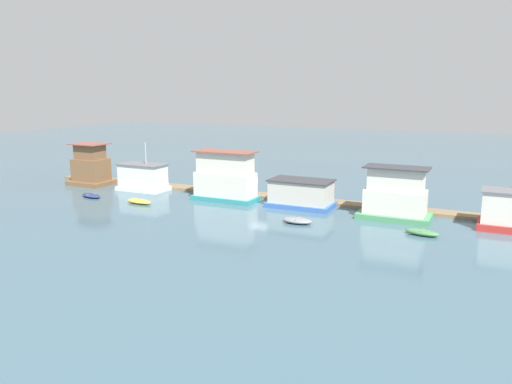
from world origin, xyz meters
The scene contains 13 objects.
ground_plane centered at (0.00, 0.00, 0.00)m, with size 200.00×200.00×0.00m, color #426070.
dock_walkway centered at (0.00, 3.06, 0.15)m, with size 59.60×2.17×0.30m, color #846B4C.
houseboat_brown centered at (-23.55, 0.45, 2.20)m, with size 5.02×4.01×5.17m.
houseboat_white centered at (-15.49, 0.38, 1.53)m, with size 5.88×3.22×5.74m.
houseboat_teal centered at (-4.03, -0.20, 2.45)m, with size 7.01×3.24×5.34m.
houseboat_blue centered at (4.39, 0.44, 1.35)m, with size 6.62×3.97×2.80m.
houseboat_green centered at (13.89, -0.37, 2.11)m, with size 6.54×3.71×4.86m.
dinghy_navy centered at (-18.23, -5.33, 0.19)m, with size 3.12×1.96×0.39m.
dinghy_yellow centered at (-11.39, -5.58, 0.24)m, with size 3.24×1.39×0.48m.
dinghy_grey centered at (6.37, -5.77, 0.26)m, with size 2.73×1.48×0.51m.
dinghy_green centered at (16.96, -4.90, 0.25)m, with size 2.91×1.55×0.50m.
mooring_post_near_left centered at (14.14, 1.72, 0.89)m, with size 0.31×0.31×1.78m, color brown.
mooring_post_centre centered at (-14.65, 1.72, 0.87)m, with size 0.29×0.29×1.74m, color brown.
Camera 1 is at (21.53, -46.32, 11.81)m, focal length 35.00 mm.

